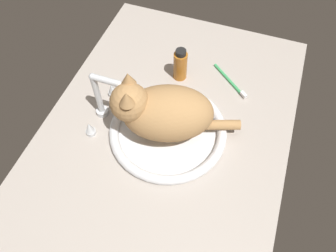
# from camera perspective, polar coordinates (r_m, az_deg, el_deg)

# --- Properties ---
(countertop) EXTENTS (1.21, 0.79, 0.03)m
(countertop) POSITION_cam_1_polar(r_m,az_deg,el_deg) (1.06, -1.09, -2.70)
(countertop) COLOR #ADA399
(countertop) RESTS_ON ground
(sink_basin) EXTENTS (0.38, 0.38, 0.03)m
(sink_basin) POSITION_cam_1_polar(r_m,az_deg,el_deg) (1.05, 0.00, -0.78)
(sink_basin) COLOR white
(sink_basin) RESTS_ON countertop
(faucet) EXTENTS (0.20, 0.12, 0.20)m
(faucet) POSITION_cam_1_polar(r_m,az_deg,el_deg) (1.06, -11.62, 4.53)
(faucet) COLOR silver
(faucet) RESTS_ON countertop
(cat) EXTENTS (0.26, 0.39, 0.22)m
(cat) POSITION_cam_1_polar(r_m,az_deg,el_deg) (0.97, -1.36, 2.57)
(cat) COLOR tan
(cat) RESTS_ON sink_basin
(amber_bottle) EXTENTS (0.05, 0.05, 0.13)m
(amber_bottle) POSITION_cam_1_polar(r_m,az_deg,el_deg) (1.17, 2.17, 10.68)
(amber_bottle) COLOR #B2661E
(amber_bottle) RESTS_ON countertop
(toothbrush) EXTENTS (0.13, 0.15, 0.02)m
(toothbrush) POSITION_cam_1_polar(r_m,az_deg,el_deg) (1.21, 10.91, 7.70)
(toothbrush) COLOR #3FB266
(toothbrush) RESTS_ON countertop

